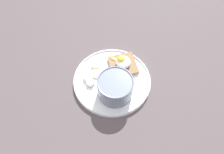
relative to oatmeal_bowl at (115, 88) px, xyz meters
The scene contains 9 objects.
ground_plane 7.34cm from the oatmeal_bowl, 163.07° to the right, with size 120.00×120.00×2.00cm, color #494144.
plate 6.11cm from the oatmeal_bowl, 163.07° to the right, with size 26.01×26.01×1.60cm.
oatmeal_bowl is the anchor object (origin of this frame).
toast_slice 11.11cm from the oatmeal_bowl, 169.97° to the left, with size 11.59×11.59×1.34cm.
poached_egg 10.88cm from the oatmeal_bowl, behind, with size 5.62×7.51×3.40cm.
banana_slice_front 9.97cm from the oatmeal_bowl, 132.03° to the right, with size 3.73×3.67×1.24cm.
banana_slice_left 11.15cm from the oatmeal_bowl, 117.79° to the right, with size 4.29×4.36×1.59cm.
banana_slice_back 12.47cm from the oatmeal_bowl, 142.31° to the right, with size 4.27×4.30×1.70cm.
banana_slice_right 9.20cm from the oatmeal_bowl, 107.04° to the right, with size 2.94×2.82×1.53cm.
Camera 1 is at (37.48, 3.36, 65.70)cm, focal length 35.00 mm.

